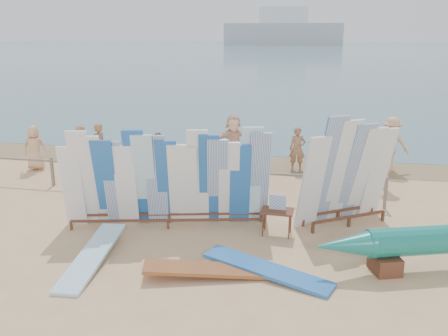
% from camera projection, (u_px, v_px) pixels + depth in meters
% --- Properties ---
extents(ground, '(160.00, 160.00, 0.00)m').
position_uv_depth(ground, '(137.00, 234.00, 11.36)').
color(ground, tan).
rests_on(ground, ground).
extents(ocean, '(320.00, 240.00, 0.02)m').
position_uv_depth(ocean, '(310.00, 50.00, 131.84)').
color(ocean, '#426876').
rests_on(ocean, ground).
extents(wet_sand_strip, '(40.00, 2.60, 0.01)m').
position_uv_depth(wet_sand_strip, '(208.00, 159.00, 18.14)').
color(wet_sand_strip, olive).
rests_on(wet_sand_strip, ground).
extents(distant_ship, '(45.00, 8.00, 14.00)m').
position_uv_depth(distant_ship, '(283.00, 31.00, 181.66)').
color(distant_ship, '#999EA3').
rests_on(distant_ship, ocean).
extents(fence, '(12.08, 0.08, 0.90)m').
position_uv_depth(fence, '(174.00, 174.00, 14.01)').
color(fence, '#78685A').
rests_on(fence, ground).
extents(main_surfboard_rack, '(5.05, 1.77, 2.56)m').
position_uv_depth(main_surfboard_rack, '(168.00, 182.00, 11.54)').
color(main_surfboard_rack, brown).
rests_on(main_surfboard_rack, ground).
extents(side_surfboard_rack, '(2.41, 1.89, 2.85)m').
position_uv_depth(side_surfboard_rack, '(346.00, 175.00, 11.64)').
color(side_surfboard_rack, brown).
rests_on(side_surfboard_rack, ground).
extents(vendor_table, '(0.77, 0.55, 1.00)m').
position_uv_depth(vendor_table, '(277.00, 222.00, 11.24)').
color(vendor_table, brown).
rests_on(vendor_table, ground).
extents(flat_board_c, '(2.75, 1.23, 0.27)m').
position_uv_depth(flat_board_c, '(212.00, 275.00, 9.43)').
color(flat_board_c, '#985529').
rests_on(flat_board_c, ground).
extents(flat_board_a, '(0.76, 2.73, 0.33)m').
position_uv_depth(flat_board_a, '(93.00, 263.00, 9.95)').
color(flat_board_a, '#8FC8E5').
rests_on(flat_board_a, ground).
extents(flat_board_d, '(2.73, 1.44, 0.22)m').
position_uv_depth(flat_board_d, '(267.00, 274.00, 9.46)').
color(flat_board_d, '#2362B3').
rests_on(flat_board_d, ground).
extents(beach_chair_left, '(0.62, 0.64, 0.90)m').
position_uv_depth(beach_chair_left, '(199.00, 177.00, 14.91)').
color(beach_chair_left, '#B51322').
rests_on(beach_chair_left, ground).
extents(beach_chair_right, '(0.79, 0.79, 0.90)m').
position_uv_depth(beach_chair_right, '(201.00, 179.00, 14.77)').
color(beach_chair_right, '#B51322').
rests_on(beach_chair_right, ground).
extents(stroller, '(0.63, 0.79, 0.96)m').
position_uv_depth(stroller, '(244.00, 177.00, 14.54)').
color(stroller, '#B51322').
rests_on(stroller, ground).
extents(beachgoer_9, '(1.27, 0.65, 1.89)m').
position_uv_depth(beachgoer_9, '(391.00, 144.00, 16.33)').
color(beachgoer_9, tan).
rests_on(beachgoer_9, ground).
extents(beachgoer_1, '(0.53, 0.70, 1.69)m').
position_uv_depth(beachgoer_1, '(99.00, 148.00, 16.27)').
color(beachgoer_1, '#8C6042').
rests_on(beachgoer_1, ground).
extents(beachgoer_0, '(0.85, 0.58, 1.58)m').
position_uv_depth(beachgoer_0, '(35.00, 148.00, 16.49)').
color(beachgoer_0, tan).
rests_on(beachgoer_0, ground).
extents(beachgoer_10, '(1.04, 0.55, 1.69)m').
position_uv_depth(beachgoer_10, '(366.00, 162.00, 14.42)').
color(beachgoer_10, '#8C6042').
rests_on(beachgoer_10, ground).
extents(beachgoer_7, '(0.58, 0.34, 1.54)m').
position_uv_depth(beachgoer_7, '(297.00, 149.00, 16.41)').
color(beachgoer_7, '#8C6042').
rests_on(beachgoer_7, ground).
extents(beachgoer_5, '(1.82, 1.29, 1.88)m').
position_uv_depth(beachgoer_5, '(233.00, 141.00, 16.79)').
color(beachgoer_5, beige).
rests_on(beachgoer_5, ground).
extents(beachgoer_6, '(0.84, 0.63, 1.55)m').
position_uv_depth(beachgoer_6, '(251.00, 155.00, 15.53)').
color(beachgoer_6, tan).
rests_on(beachgoer_6, ground).
extents(beachgoer_extra_0, '(0.57, 1.07, 1.58)m').
position_uv_depth(beachgoer_extra_0, '(384.00, 164.00, 14.48)').
color(beachgoer_extra_0, tan).
rests_on(beachgoer_extra_0, ground).
extents(beachgoer_4, '(0.94, 0.95, 1.59)m').
position_uv_depth(beachgoer_4, '(158.00, 156.00, 15.32)').
color(beachgoer_4, '#8C6042').
rests_on(beachgoer_4, ground).
extents(beachgoer_2, '(0.57, 0.86, 1.63)m').
position_uv_depth(beachgoer_2, '(83.00, 149.00, 16.25)').
color(beachgoer_2, beige).
rests_on(beachgoer_2, ground).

